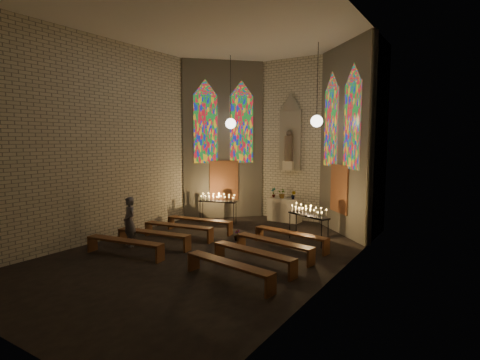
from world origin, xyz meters
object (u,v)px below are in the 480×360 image
object	(u,v)px
aisle_flower_pot	(237,235)
votive_stand_left	(218,199)
votive_stand_right	(308,213)
visitor	(129,222)
altar	(285,210)

from	to	relation	value
aisle_flower_pot	votive_stand_left	bearing A→B (deg)	139.43
aisle_flower_pot	votive_stand_right	xyz separation A→B (m)	(2.20, 1.10, 0.85)
aisle_flower_pot	votive_stand_right	size ratio (longest dim) A/B	0.23
aisle_flower_pot	votive_stand_right	world-z (taller)	votive_stand_right
aisle_flower_pot	visitor	distance (m)	3.68
votive_stand_right	visitor	size ratio (longest dim) A/B	1.00
altar	aisle_flower_pot	distance (m)	3.74
altar	aisle_flower_pot	size ratio (longest dim) A/B	3.70
aisle_flower_pot	votive_stand_right	bearing A→B (deg)	26.62
altar	visitor	distance (m)	6.79
votive_stand_left	votive_stand_right	world-z (taller)	votive_stand_right
votive_stand_left	visitor	xyz separation A→B (m)	(-0.40, -4.41, -0.19)
visitor	aisle_flower_pot	bearing A→B (deg)	63.91
votive_stand_left	visitor	size ratio (longest dim) A/B	1.00
votive_stand_left	votive_stand_right	xyz separation A→B (m)	(4.40, -0.78, 0.02)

